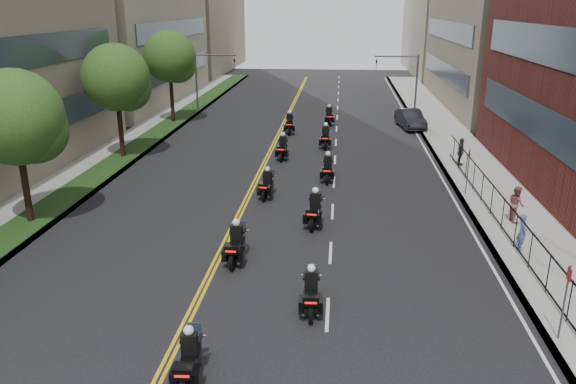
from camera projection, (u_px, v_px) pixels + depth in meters
The scene contains 21 objects.
sidewalk_right at pixel (468, 162), 37.18m from camera, with size 4.00×90.00×0.15m, color gray.
sidewalk_left at pixel (118, 153), 39.27m from camera, with size 4.00×90.00×0.15m, color gray.
grass_strip at pixel (129, 152), 39.17m from camera, with size 2.00×90.00×0.04m, color #173814.
iron_fence at pixel (509, 222), 24.73m from camera, with size 0.05×28.00×1.50m.
street_trees at pixel (82, 95), 31.54m from camera, with size 4.40×38.40×7.98m.
traffic_signal_right at pixel (407, 75), 52.28m from camera, with size 4.09×0.20×5.60m.
traffic_signal_left at pixel (206, 73), 53.95m from camera, with size 4.09×0.20×5.60m.
motorcycle_0 at pixel (189, 361), 15.52m from camera, with size 0.57×2.28×1.68m.
motorcycle_1 at pixel (311, 294), 19.09m from camera, with size 0.55×2.31×1.70m.
motorcycle_2 at pixel (236, 245), 22.77m from camera, with size 0.57×2.47×1.82m.
motorcycle_3 at pixel (315, 211), 26.53m from camera, with size 0.69×2.52×1.86m.
motorcycle_4 at pixel (267, 185), 30.43m from camera, with size 0.64×2.31×1.71m.
motorcycle_5 at pixel (328, 169), 33.28m from camera, with size 0.55×2.39×1.77m.
motorcycle_6 at pixel (283, 149), 37.94m from camera, with size 0.57×2.47×1.83m.
motorcycle_7 at pixel (325, 138), 40.91m from camera, with size 0.57×2.51×1.86m.
motorcycle_8 at pixel (290, 124), 45.44m from camera, with size 0.62×2.55×1.88m.
motorcycle_9 at pixel (329, 117), 48.73m from camera, with size 0.67×2.41×1.78m.
parked_sedan at pixel (410, 119), 47.43m from camera, with size 1.66×4.75×1.57m, color black.
pedestrian_a at pixel (522, 232), 23.54m from camera, with size 0.58×0.38×1.60m, color #4E5D8F.
pedestrian_b at pixel (516, 204), 26.60m from camera, with size 0.85×0.66×1.75m, color #914F51.
pedestrian_c at pixel (461, 152), 35.85m from camera, with size 1.05×0.44×1.79m, color #3C3B42.
Camera 1 is at (3.41, -11.82, 10.04)m, focal length 35.00 mm.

